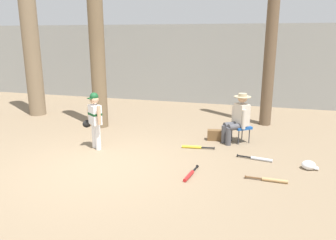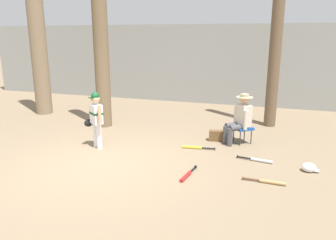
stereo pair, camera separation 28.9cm
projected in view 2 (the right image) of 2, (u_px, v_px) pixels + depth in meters
The scene contains 14 objects.
ground_plane at pixel (101, 166), 6.59m from camera, with size 60.00×60.00×0.00m, color #7F6B51.
concrete_back_wall at pixel (190, 64), 12.59m from camera, with size 18.00×0.36×2.92m, color gray.
tree_near_player at pixel (100, 31), 8.84m from camera, with size 0.58×0.58×5.86m.
tree_behind_spectator at pixel (277, 24), 8.80m from camera, with size 0.43×0.43×6.06m.
young_ballplayer at pixel (96, 116), 7.47m from camera, with size 0.60×0.39×1.31m.
folding_stool at pixel (243, 128), 7.89m from camera, with size 0.56×0.56×0.41m.
seated_spectator at pixel (240, 118), 7.79m from camera, with size 0.65×0.60×1.20m.
handbag_beside_stool at pixel (216, 136), 8.11m from camera, with size 0.34×0.18×0.26m, color brown.
tree_far_left at pixel (37, 26), 10.31m from camera, with size 0.83×0.83×6.49m.
bat_aluminum_silver at pixel (259, 160), 6.79m from camera, with size 0.74×0.18×0.07m.
bat_yellow_trainer at pixel (195, 147), 7.56m from camera, with size 0.75×0.15×0.07m.
bat_red_barrel at pixel (187, 175), 6.06m from camera, with size 0.15×0.72×0.07m.
bat_wood_tan at pixel (269, 182), 5.79m from camera, with size 0.75×0.09×0.07m.
batting_helmet_white at pixel (309, 168), 6.29m from camera, with size 0.32×0.24×0.18m.
Camera 2 is at (3.23, -5.40, 2.54)m, focal length 35.21 mm.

